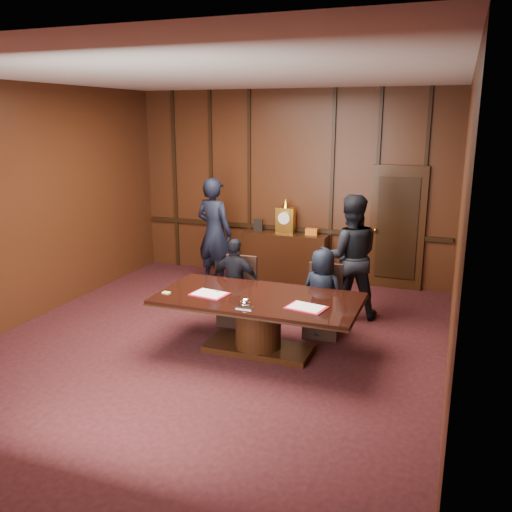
% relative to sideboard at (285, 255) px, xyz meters
% --- Properties ---
extents(room, '(7.00, 7.04, 3.50)m').
position_rel_sideboard_xyz_m(room, '(0.07, -3.12, 1.24)').
color(room, black).
rests_on(room, ground).
extents(sideboard, '(1.60, 0.45, 1.54)m').
position_rel_sideboard_xyz_m(sideboard, '(0.00, 0.00, 0.00)').
color(sideboard, black).
rests_on(sideboard, ground).
extents(conference_table, '(2.62, 1.32, 0.76)m').
position_rel_sideboard_xyz_m(conference_table, '(0.65, -3.23, 0.02)').
color(conference_table, black).
rests_on(conference_table, ground).
extents(folder_left, '(0.50, 0.39, 0.02)m').
position_rel_sideboard_xyz_m(folder_left, '(0.03, -3.37, 0.28)').
color(folder_left, '#B51028').
rests_on(folder_left, conference_table).
extents(folder_right, '(0.51, 0.41, 0.02)m').
position_rel_sideboard_xyz_m(folder_right, '(1.35, -3.43, 0.28)').
color(folder_right, '#B51028').
rests_on(folder_right, conference_table).
extents(inkstand, '(0.20, 0.14, 0.12)m').
position_rel_sideboard_xyz_m(inkstand, '(0.65, -3.68, 0.33)').
color(inkstand, white).
rests_on(inkstand, conference_table).
extents(notepad, '(0.11, 0.08, 0.01)m').
position_rel_sideboard_xyz_m(notepad, '(-0.53, -3.52, 0.28)').
color(notepad, '#D6CF69').
rests_on(notepad, conference_table).
extents(chair_left, '(0.49, 0.49, 0.99)m').
position_rel_sideboard_xyz_m(chair_left, '(0.00, -2.35, -0.19)').
color(chair_left, black).
rests_on(chair_left, ground).
extents(chair_right, '(0.51, 0.51, 0.99)m').
position_rel_sideboard_xyz_m(chair_right, '(1.30, -2.35, -0.19)').
color(chair_right, black).
rests_on(chair_right, ground).
extents(signatory_left, '(0.77, 0.33, 1.30)m').
position_rel_sideboard_xyz_m(signatory_left, '(0.00, -2.43, 0.17)').
color(signatory_left, black).
rests_on(signatory_left, ground).
extents(signatory_right, '(0.69, 0.52, 1.27)m').
position_rel_sideboard_xyz_m(signatory_right, '(1.30, -2.43, 0.15)').
color(signatory_right, black).
rests_on(signatory_right, ground).
extents(witness_left, '(0.81, 0.62, 1.98)m').
position_rel_sideboard_xyz_m(witness_left, '(-1.09, -0.79, 0.50)').
color(witness_left, black).
rests_on(witness_left, ground).
extents(witness_right, '(1.11, 0.98, 1.90)m').
position_rel_sideboard_xyz_m(witness_right, '(1.50, -1.53, 0.47)').
color(witness_right, black).
rests_on(witness_right, ground).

